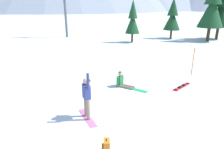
% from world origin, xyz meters
% --- Properties ---
extents(ground_plane, '(800.00, 800.00, 0.00)m').
position_xyz_m(ground_plane, '(0.00, 0.00, 0.00)').
color(ground_plane, white).
extents(snowboarder_foreground, '(1.27, 1.37, 2.05)m').
position_xyz_m(snowboarder_foreground, '(-1.70, 0.20, 0.97)').
color(snowboarder_foreground, pink).
rests_on(snowboarder_foreground, ground_plane).
extents(snowboarder_midground, '(1.85, 0.91, 0.92)m').
position_xyz_m(snowboarder_midground, '(-1.09, 4.00, 0.31)').
color(snowboarder_midground, gray).
rests_on(snowboarder_midground, ground_plane).
extents(loose_snowboard_near_left, '(1.11, 1.68, 0.09)m').
position_xyz_m(loose_snowboard_near_left, '(2.21, 4.94, 0.02)').
color(loose_snowboard_near_left, red).
rests_on(loose_snowboard_near_left, ground_plane).
extents(backpack_orange, '(0.33, 0.37, 0.47)m').
position_xyz_m(backpack_orange, '(-0.30, -1.56, 0.21)').
color(backpack_orange, orange).
rests_on(backpack_orange, ground_plane).
extents(trail_marker_pole, '(0.06, 0.06, 1.86)m').
position_xyz_m(trail_marker_pole, '(2.90, 7.40, 0.93)').
color(trail_marker_pole, orange).
rests_on(trail_marker_pole, ground_plane).
extents(pine_tree_young, '(1.81, 1.81, 5.20)m').
position_xyz_m(pine_tree_young, '(-3.46, 18.97, 2.83)').
color(pine_tree_young, '#472D19').
rests_on(pine_tree_young, ground_plane).
extents(pine_tree_short, '(3.19, 3.19, 8.08)m').
position_xyz_m(pine_tree_short, '(5.93, 22.66, 4.41)').
color(pine_tree_short, '#472D19').
rests_on(pine_tree_short, ground_plane).
extents(pine_tree_tall, '(2.81, 2.81, 7.52)m').
position_xyz_m(pine_tree_tall, '(7.42, 25.10, 4.10)').
color(pine_tree_tall, '#472D19').
rests_on(pine_tree_tall, ground_plane).
extents(pine_tree_slender, '(2.31, 2.31, 5.53)m').
position_xyz_m(pine_tree_slender, '(1.21, 23.67, 3.01)').
color(pine_tree_slender, '#472D19').
rests_on(pine_tree_slender, ground_plane).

